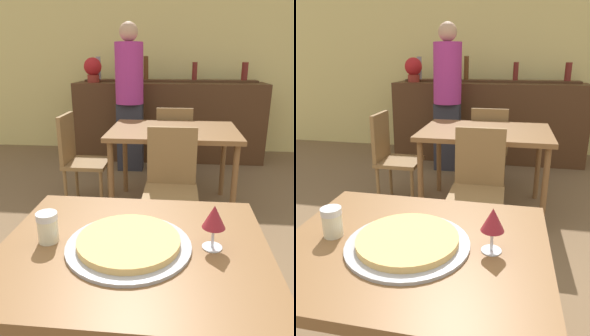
% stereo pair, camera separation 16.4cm
% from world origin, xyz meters
% --- Properties ---
extents(wall_back, '(8.00, 0.05, 2.80)m').
position_xyz_m(wall_back, '(0.00, 4.13, 1.40)').
color(wall_back, '#EAD684').
rests_on(wall_back, ground_plane).
extents(dining_table_near, '(0.94, 0.78, 0.76)m').
position_xyz_m(dining_table_near, '(0.00, 0.00, 0.67)').
color(dining_table_near, brown).
rests_on(dining_table_near, ground_plane).
extents(dining_table_far, '(1.14, 0.85, 0.78)m').
position_xyz_m(dining_table_far, '(0.10, 1.93, 0.70)').
color(dining_table_far, brown).
rests_on(dining_table_far, ground_plane).
extents(bar_counter, '(2.60, 0.56, 1.07)m').
position_xyz_m(bar_counter, '(0.00, 3.62, 0.53)').
color(bar_counter, '#4C2D19').
rests_on(bar_counter, ground_plane).
extents(bar_back_shelf, '(2.39, 0.24, 0.34)m').
position_xyz_m(bar_back_shelf, '(0.01, 3.76, 1.12)').
color(bar_back_shelf, '#4C2D19').
rests_on(bar_back_shelf, bar_counter).
extents(chair_far_side_front, '(0.40, 0.40, 0.89)m').
position_xyz_m(chair_far_side_front, '(0.10, 1.33, 0.51)').
color(chair_far_side_front, olive).
rests_on(chair_far_side_front, ground_plane).
extents(chair_far_side_back, '(0.40, 0.40, 0.89)m').
position_xyz_m(chair_far_side_back, '(0.10, 2.52, 0.51)').
color(chair_far_side_back, olive).
rests_on(chair_far_side_back, ground_plane).
extents(chair_far_side_left, '(0.40, 0.40, 0.89)m').
position_xyz_m(chair_far_side_left, '(-0.81, 1.93, 0.51)').
color(chair_far_side_left, olive).
rests_on(chair_far_side_left, ground_plane).
extents(pizza_tray, '(0.44, 0.44, 0.04)m').
position_xyz_m(pizza_tray, '(-0.02, -0.02, 0.78)').
color(pizza_tray, '#A3A3A8').
rests_on(pizza_tray, dining_table_near).
extents(cheese_shaker, '(0.07, 0.07, 0.11)m').
position_xyz_m(cheese_shaker, '(-0.31, -0.01, 0.82)').
color(cheese_shaker, beige).
rests_on(cheese_shaker, dining_table_near).
extents(person_standing, '(0.34, 0.34, 1.79)m').
position_xyz_m(person_standing, '(-0.47, 3.04, 0.97)').
color(person_standing, '#2D2D38').
rests_on(person_standing, ground_plane).
extents(wine_glass, '(0.08, 0.08, 0.16)m').
position_xyz_m(wine_glass, '(0.27, 0.01, 0.87)').
color(wine_glass, silver).
rests_on(wine_glass, dining_table_near).
extents(potted_plant, '(0.24, 0.24, 0.33)m').
position_xyz_m(potted_plant, '(-1.05, 3.57, 1.25)').
color(potted_plant, maroon).
rests_on(potted_plant, bar_counter).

